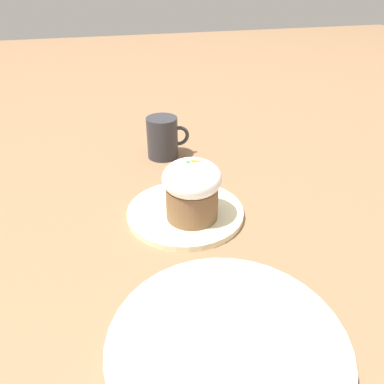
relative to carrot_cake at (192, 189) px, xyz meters
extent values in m
plane|color=#846042|center=(-0.01, 0.02, -0.07)|extent=(4.00, 4.00, 0.00)
cylinder|color=beige|center=(-0.01, 0.02, -0.06)|extent=(0.20, 0.20, 0.01)
cylinder|color=brown|center=(0.00, 0.00, -0.03)|extent=(0.09, 0.09, 0.06)
ellipsoid|color=white|center=(0.00, 0.00, 0.02)|extent=(0.10, 0.10, 0.06)
cone|color=orange|center=(0.01, 0.00, 0.05)|extent=(0.02, 0.01, 0.01)
sphere|color=green|center=(0.00, 0.00, 0.05)|extent=(0.01, 0.01, 0.01)
cube|color=silver|center=(-0.02, 0.07, -0.05)|extent=(0.02, 0.08, 0.00)
ellipsoid|color=silver|center=(-0.02, 0.02, -0.05)|extent=(0.04, 0.05, 0.01)
cylinder|color=#2D2D33|center=(0.00, 0.26, -0.02)|extent=(0.07, 0.07, 0.09)
torus|color=#2D2D33|center=(0.04, 0.26, -0.02)|extent=(0.05, 0.01, 0.05)
cylinder|color=#B2B7BC|center=(-0.03, -0.25, -0.06)|extent=(0.28, 0.28, 0.01)
camera|label=1|loc=(-0.14, -0.50, 0.31)|focal=35.00mm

